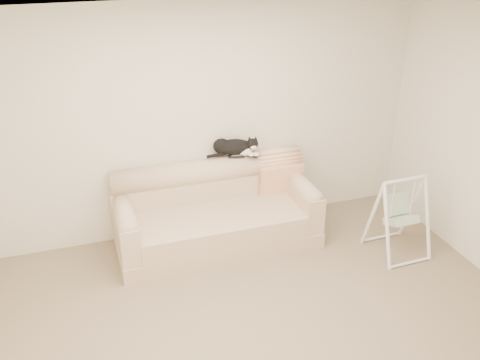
{
  "coord_description": "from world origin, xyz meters",
  "views": [
    {
      "loc": [
        -1.33,
        -3.37,
        3.29
      ],
      "look_at": [
        0.21,
        1.27,
        0.9
      ],
      "focal_mm": 40.0,
      "sensor_mm": 36.0,
      "label": 1
    }
  ],
  "objects_px": {
    "sofa": "(215,213)",
    "tuxedo_cat": "(234,147)",
    "baby_swing": "(400,215)",
    "remote_a": "(236,156)",
    "remote_b": "(251,155)"
  },
  "relations": [
    {
      "from": "sofa",
      "to": "tuxedo_cat",
      "type": "distance_m",
      "value": 0.77
    },
    {
      "from": "sofa",
      "to": "baby_swing",
      "type": "relative_size",
      "value": 2.45
    },
    {
      "from": "sofa",
      "to": "baby_swing",
      "type": "height_order",
      "value": "sofa"
    },
    {
      "from": "sofa",
      "to": "remote_a",
      "type": "height_order",
      "value": "remote_a"
    },
    {
      "from": "remote_b",
      "to": "tuxedo_cat",
      "type": "xyz_separation_m",
      "value": [
        -0.18,
        0.06,
        0.1
      ]
    },
    {
      "from": "baby_swing",
      "to": "sofa",
      "type": "bearing_deg",
      "value": 155.62
    },
    {
      "from": "remote_a",
      "to": "remote_b",
      "type": "relative_size",
      "value": 1.17
    },
    {
      "from": "tuxedo_cat",
      "to": "baby_swing",
      "type": "bearing_deg",
      "value": -35.68
    },
    {
      "from": "tuxedo_cat",
      "to": "baby_swing",
      "type": "distance_m",
      "value": 1.94
    },
    {
      "from": "remote_b",
      "to": "baby_swing",
      "type": "bearing_deg",
      "value": -37.49
    },
    {
      "from": "remote_a",
      "to": "baby_swing",
      "type": "height_order",
      "value": "remote_a"
    },
    {
      "from": "tuxedo_cat",
      "to": "sofa",
      "type": "bearing_deg",
      "value": -140.14
    },
    {
      "from": "sofa",
      "to": "tuxedo_cat",
      "type": "bearing_deg",
      "value": 39.86
    },
    {
      "from": "remote_a",
      "to": "tuxedo_cat",
      "type": "height_order",
      "value": "tuxedo_cat"
    },
    {
      "from": "remote_b",
      "to": "tuxedo_cat",
      "type": "distance_m",
      "value": 0.21
    }
  ]
}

